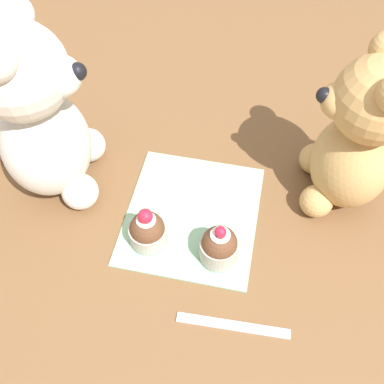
{
  "coord_description": "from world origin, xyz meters",
  "views": [
    {
      "loc": [
        -0.34,
        -0.07,
        0.53
      ],
      "look_at": [
        0.0,
        0.0,
        0.06
      ],
      "focal_mm": 42.0,
      "sensor_mm": 36.0,
      "label": 1
    }
  ],
  "objects_px": {
    "cupcake_near_cream_bear": "(148,230)",
    "cupcake_near_tan_bear": "(219,246)",
    "teddy_bear_tan": "(359,137)",
    "teaspoon": "(233,325)",
    "teddy_bear_cream": "(39,117)"
  },
  "relations": [
    {
      "from": "teddy_bear_tan",
      "to": "cupcake_near_tan_bear",
      "type": "relative_size",
      "value": 3.62
    },
    {
      "from": "teaspoon",
      "to": "teddy_bear_tan",
      "type": "bearing_deg",
      "value": 60.54
    },
    {
      "from": "teddy_bear_cream",
      "to": "cupcake_near_cream_bear",
      "type": "distance_m",
      "value": 0.2
    },
    {
      "from": "teddy_bear_tan",
      "to": "teaspoon",
      "type": "distance_m",
      "value": 0.28
    },
    {
      "from": "cupcake_near_tan_bear",
      "to": "teaspoon",
      "type": "bearing_deg",
      "value": -159.26
    },
    {
      "from": "cupcake_near_cream_bear",
      "to": "cupcake_near_tan_bear",
      "type": "relative_size",
      "value": 0.99
    },
    {
      "from": "cupcake_near_cream_bear",
      "to": "teddy_bear_tan",
      "type": "bearing_deg",
      "value": -60.93
    },
    {
      "from": "cupcake_near_cream_bear",
      "to": "teaspoon",
      "type": "height_order",
      "value": "cupcake_near_cream_bear"
    },
    {
      "from": "teddy_bear_cream",
      "to": "cupcake_near_tan_bear",
      "type": "bearing_deg",
      "value": -120.24
    },
    {
      "from": "teddy_bear_tan",
      "to": "teaspoon",
      "type": "height_order",
      "value": "teddy_bear_tan"
    },
    {
      "from": "teddy_bear_cream",
      "to": "cupcake_near_cream_bear",
      "type": "xyz_separation_m",
      "value": [
        -0.08,
        -0.15,
        -0.1
      ]
    },
    {
      "from": "teddy_bear_cream",
      "to": "cupcake_near_tan_bear",
      "type": "height_order",
      "value": "teddy_bear_cream"
    },
    {
      "from": "teddy_bear_cream",
      "to": "cupcake_near_tan_bear",
      "type": "distance_m",
      "value": 0.28
    },
    {
      "from": "teddy_bear_tan",
      "to": "cupcake_near_tan_bear",
      "type": "xyz_separation_m",
      "value": [
        -0.14,
        0.15,
        -0.08
      ]
    },
    {
      "from": "cupcake_near_cream_bear",
      "to": "cupcake_near_tan_bear",
      "type": "bearing_deg",
      "value": -93.15
    }
  ]
}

